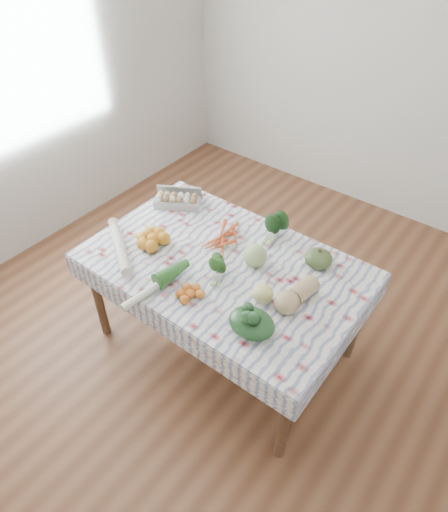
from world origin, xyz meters
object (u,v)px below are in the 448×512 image
(dining_table, at_px, (224,273))
(egg_carton, at_px, (177,201))
(kabocha_squash, at_px, (319,258))
(cabbage, at_px, (255,256))
(grapefruit, at_px, (263,294))
(butternut_squash, at_px, (296,294))

(dining_table, relative_size, egg_carton, 5.10)
(dining_table, relative_size, kabocha_squash, 9.77)
(cabbage, height_order, grapefruit, cabbage)
(kabocha_squash, bearing_deg, cabbage, -143.31)
(egg_carton, xyz_separation_m, grapefruit, (0.98, -0.39, 0.01))
(egg_carton, bearing_deg, butternut_squash, -45.08)
(grapefruit, bearing_deg, dining_table, 162.02)
(dining_table, height_order, kabocha_squash, kabocha_squash)
(egg_carton, bearing_deg, grapefruit, -52.42)
(grapefruit, bearing_deg, kabocha_squash, 77.92)
(egg_carton, bearing_deg, kabocha_squash, -27.75)
(egg_carton, bearing_deg, cabbage, -43.08)
(egg_carton, height_order, kabocha_squash, kabocha_squash)
(dining_table, distance_m, egg_carton, 0.69)
(kabocha_squash, xyz_separation_m, grapefruit, (-0.10, -0.44, 0.00))
(kabocha_squash, distance_m, grapefruit, 0.45)
(dining_table, bearing_deg, cabbage, 34.40)
(egg_carton, relative_size, grapefruit, 2.79)
(dining_table, bearing_deg, butternut_squash, -1.67)
(dining_table, relative_size, cabbage, 11.27)
(butternut_squash, relative_size, grapefruit, 2.57)
(dining_table, xyz_separation_m, grapefruit, (0.36, -0.12, 0.14))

